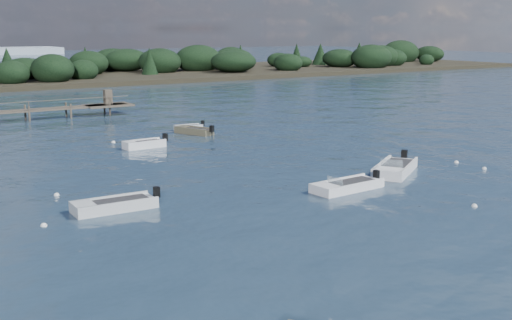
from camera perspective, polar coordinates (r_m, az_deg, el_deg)
ground at (r=82.92m, az=-18.44°, el=4.60°), size 400.00×400.00×0.00m
tender_far_grey_b at (r=60.11m, az=-6.03°, el=2.81°), size 2.91×1.20×0.99m
dinghy_mid_white_a at (r=37.92m, az=8.08°, el=-2.43°), size 4.93×2.02×1.14m
dinghy_mid_grey at (r=34.27m, az=-12.48°, el=-4.10°), size 4.68×1.73×1.18m
dinghy_extra_a at (r=57.82m, az=-5.53°, el=2.50°), size 2.57×3.98×1.19m
dinghy_mid_white_b at (r=42.91m, az=12.25°, el=-0.89°), size 5.40×4.45×1.39m
tender_far_white at (r=51.54m, az=-9.89°, el=1.27°), size 3.69×1.47×1.26m
buoy_b at (r=36.04m, az=18.83°, el=-3.94°), size 0.32×0.32×0.32m
buoy_c at (r=32.48m, az=-18.34°, el=-5.59°), size 0.32×0.32×0.32m
buoy_d at (r=47.30m, az=17.38°, el=-0.23°), size 0.32×0.32×0.32m
buoy_e at (r=54.41m, az=-12.57°, el=1.52°), size 0.32×0.32×0.32m
buoy_extra_a at (r=38.06m, az=-17.30°, el=-3.03°), size 0.32×0.32×0.32m
buoy_extra_b at (r=45.76m, az=19.62°, el=-0.77°), size 0.32×0.32×0.32m
far_headland at (r=128.36m, az=-12.18°, el=8.09°), size 190.00×40.00×5.80m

